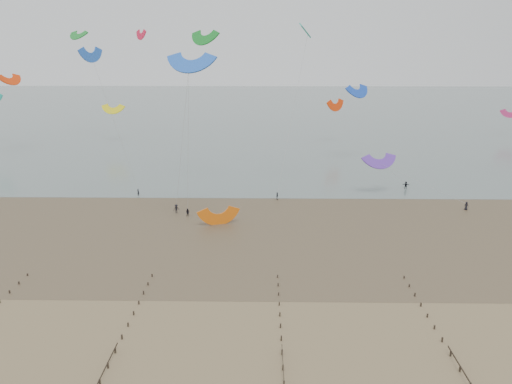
% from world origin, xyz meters
% --- Properties ---
extents(ground, '(500.00, 500.00, 0.00)m').
position_xyz_m(ground, '(0.00, 0.00, 0.00)').
color(ground, brown).
rests_on(ground, ground).
extents(sea_and_shore, '(500.00, 665.00, 0.03)m').
position_xyz_m(sea_and_shore, '(-4.08, 34.40, 0.01)').
color(sea_and_shore, '#475654').
rests_on(sea_and_shore, ground).
extents(kitesurfer_lead, '(0.69, 0.66, 1.59)m').
position_xyz_m(kitesurfer_lead, '(-25.55, 51.51, 0.80)').
color(kitesurfer_lead, black).
rests_on(kitesurfer_lead, ground).
extents(kitesurfers, '(142.92, 20.99, 1.86)m').
position_xyz_m(kitesurfers, '(12.02, 48.23, 0.87)').
color(kitesurfers, black).
rests_on(kitesurfers, ground).
extents(grounded_kite, '(7.88, 6.94, 3.65)m').
position_xyz_m(grounded_kite, '(-6.31, 33.74, 0.00)').
color(grounded_kite, orange).
rests_on(grounded_kite, ground).
extents(kites_airborne, '(244.27, 107.23, 36.21)m').
position_xyz_m(kites_airborne, '(-7.53, 85.26, 21.34)').
color(kites_airborne, '#6031AC').
rests_on(kites_airborne, ground).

